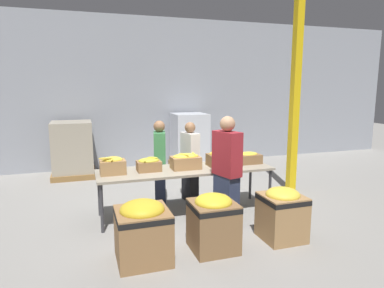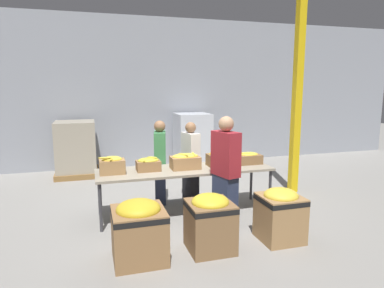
{
  "view_description": "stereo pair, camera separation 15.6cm",
  "coord_description": "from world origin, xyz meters",
  "px_view_note": "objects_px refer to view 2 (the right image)",
  "views": [
    {
      "loc": [
        -1.65,
        -5.41,
        2.19
      ],
      "look_at": [
        0.2,
        0.26,
        1.17
      ],
      "focal_mm": 32.0,
      "sensor_mm": 36.0,
      "label": 1
    },
    {
      "loc": [
        -1.5,
        -5.46,
        2.19
      ],
      "look_at": [
        0.2,
        0.26,
        1.17
      ],
      "focal_mm": 32.0,
      "sensor_mm": 36.0,
      "label": 2
    }
  ],
  "objects_px": {
    "sorting_table": "(185,171)",
    "donation_bin_2": "(280,213)",
    "donation_bin_1": "(210,221)",
    "support_pillar": "(297,95)",
    "banana_box_4": "(249,158)",
    "volunteer_2": "(225,173)",
    "volunteer_1": "(191,162)",
    "pallet_stack_1": "(192,141)",
    "banana_box_3": "(219,158)",
    "banana_box_2": "(186,161)",
    "volunteer_0": "(160,163)",
    "banana_box_1": "(148,164)",
    "pallet_stack_0": "(76,149)",
    "donation_bin_0": "(139,229)",
    "banana_box_0": "(112,165)"
  },
  "relations": [
    {
      "from": "volunteer_1",
      "to": "banana_box_4",
      "type": "bearing_deg",
      "value": 44.63
    },
    {
      "from": "donation_bin_0",
      "to": "donation_bin_2",
      "type": "height_order",
      "value": "donation_bin_0"
    },
    {
      "from": "volunteer_2",
      "to": "pallet_stack_0",
      "type": "bearing_deg",
      "value": 14.65
    },
    {
      "from": "volunteer_0",
      "to": "support_pillar",
      "type": "bearing_deg",
      "value": 100.2
    },
    {
      "from": "support_pillar",
      "to": "pallet_stack_0",
      "type": "distance_m",
      "value": 5.29
    },
    {
      "from": "volunteer_1",
      "to": "sorting_table",
      "type": "bearing_deg",
      "value": -35.91
    },
    {
      "from": "donation_bin_0",
      "to": "sorting_table",
      "type": "bearing_deg",
      "value": 54.44
    },
    {
      "from": "banana_box_4",
      "to": "support_pillar",
      "type": "bearing_deg",
      "value": 22.22
    },
    {
      "from": "volunteer_1",
      "to": "support_pillar",
      "type": "relative_size",
      "value": 0.38
    },
    {
      "from": "sorting_table",
      "to": "banana_box_2",
      "type": "xyz_separation_m",
      "value": [
        0.01,
        0.0,
        0.18
      ]
    },
    {
      "from": "sorting_table",
      "to": "banana_box_1",
      "type": "relative_size",
      "value": 7.61
    },
    {
      "from": "donation_bin_1",
      "to": "pallet_stack_0",
      "type": "height_order",
      "value": "pallet_stack_0"
    },
    {
      "from": "pallet_stack_1",
      "to": "support_pillar",
      "type": "bearing_deg",
      "value": -63.19
    },
    {
      "from": "banana_box_0",
      "to": "donation_bin_2",
      "type": "xyz_separation_m",
      "value": [
        2.23,
        -1.4,
        -0.54
      ]
    },
    {
      "from": "banana_box_4",
      "to": "pallet_stack_1",
      "type": "relative_size",
      "value": 0.3
    },
    {
      "from": "banana_box_1",
      "to": "donation_bin_1",
      "type": "height_order",
      "value": "banana_box_1"
    },
    {
      "from": "volunteer_1",
      "to": "pallet_stack_1",
      "type": "relative_size",
      "value": 1.04
    },
    {
      "from": "banana_box_0",
      "to": "donation_bin_1",
      "type": "bearing_deg",
      "value": -50.04
    },
    {
      "from": "banana_box_4",
      "to": "donation_bin_2",
      "type": "relative_size",
      "value": 0.57
    },
    {
      "from": "donation_bin_0",
      "to": "donation_bin_1",
      "type": "xyz_separation_m",
      "value": [
        0.95,
        0.0,
        -0.0
      ]
    },
    {
      "from": "volunteer_0",
      "to": "pallet_stack_0",
      "type": "height_order",
      "value": "volunteer_0"
    },
    {
      "from": "banana_box_0",
      "to": "banana_box_1",
      "type": "distance_m",
      "value": 0.59
    },
    {
      "from": "banana_box_3",
      "to": "pallet_stack_1",
      "type": "height_order",
      "value": "pallet_stack_1"
    },
    {
      "from": "banana_box_2",
      "to": "donation_bin_1",
      "type": "relative_size",
      "value": 0.63
    },
    {
      "from": "banana_box_4",
      "to": "volunteer_2",
      "type": "distance_m",
      "value": 1.06
    },
    {
      "from": "volunteer_1",
      "to": "volunteer_2",
      "type": "distance_m",
      "value": 1.36
    },
    {
      "from": "sorting_table",
      "to": "donation_bin_1",
      "type": "bearing_deg",
      "value": -91.58
    },
    {
      "from": "volunteer_2",
      "to": "support_pillar",
      "type": "bearing_deg",
      "value": -74.25
    },
    {
      "from": "banana_box_2",
      "to": "volunteer_0",
      "type": "relative_size",
      "value": 0.31
    },
    {
      "from": "volunteer_0",
      "to": "banana_box_2",
      "type": "bearing_deg",
      "value": 36.84
    },
    {
      "from": "banana_box_0",
      "to": "banana_box_2",
      "type": "distance_m",
      "value": 1.22
    },
    {
      "from": "volunteer_0",
      "to": "volunteer_2",
      "type": "height_order",
      "value": "volunteer_2"
    },
    {
      "from": "donation_bin_1",
      "to": "support_pillar",
      "type": "xyz_separation_m",
      "value": [
        2.53,
        1.96,
        1.59
      ]
    },
    {
      "from": "sorting_table",
      "to": "banana_box_4",
      "type": "relative_size",
      "value": 6.79
    },
    {
      "from": "pallet_stack_0",
      "to": "pallet_stack_1",
      "type": "relative_size",
      "value": 0.92
    },
    {
      "from": "volunteer_2",
      "to": "pallet_stack_1",
      "type": "relative_size",
      "value": 1.2
    },
    {
      "from": "sorting_table",
      "to": "banana_box_3",
      "type": "distance_m",
      "value": 0.66
    },
    {
      "from": "support_pillar",
      "to": "banana_box_1",
      "type": "bearing_deg",
      "value": -170.32
    },
    {
      "from": "banana_box_3",
      "to": "donation_bin_0",
      "type": "distance_m",
      "value": 2.21
    },
    {
      "from": "donation_bin_2",
      "to": "support_pillar",
      "type": "xyz_separation_m",
      "value": [
        1.47,
        1.96,
        1.59
      ]
    },
    {
      "from": "banana_box_2",
      "to": "volunteer_0",
      "type": "xyz_separation_m",
      "value": [
        -0.31,
        0.66,
        -0.16
      ]
    },
    {
      "from": "volunteer_1",
      "to": "pallet_stack_0",
      "type": "distance_m",
      "value": 3.36
    },
    {
      "from": "banana_box_2",
      "to": "volunteer_0",
      "type": "bearing_deg",
      "value": 114.77
    },
    {
      "from": "volunteer_0",
      "to": "pallet_stack_1",
      "type": "relative_size",
      "value": 1.08
    },
    {
      "from": "banana_box_1",
      "to": "banana_box_3",
      "type": "xyz_separation_m",
      "value": [
        1.25,
        -0.02,
        0.03
      ]
    },
    {
      "from": "donation_bin_0",
      "to": "banana_box_3",
      "type": "bearing_deg",
      "value": 41.11
    },
    {
      "from": "sorting_table",
      "to": "pallet_stack_1",
      "type": "bearing_deg",
      "value": 71.42
    },
    {
      "from": "sorting_table",
      "to": "donation_bin_2",
      "type": "distance_m",
      "value": 1.75
    },
    {
      "from": "sorting_table",
      "to": "donation_bin_0",
      "type": "bearing_deg",
      "value": -125.56
    },
    {
      "from": "banana_box_0",
      "to": "support_pillar",
      "type": "xyz_separation_m",
      "value": [
        3.7,
        0.56,
        1.06
      ]
    }
  ]
}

